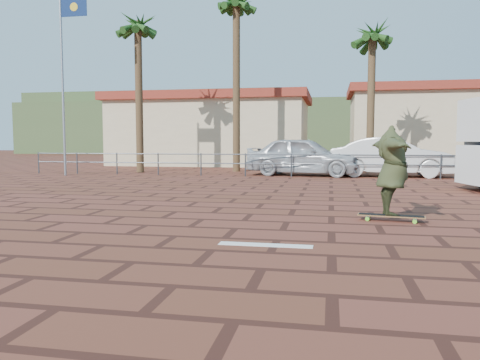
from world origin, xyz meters
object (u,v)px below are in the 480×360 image
Objects in this scene: longboard at (391,216)px; skateboarder at (392,170)px; car_silver at (303,156)px; car_white at (390,157)px.

skateboarder is (0.00, -0.00, 0.88)m from longboard.
car_silver is at bearing 110.75° from longboard.
longboard is 0.60× the size of skateboarder.
car_white reaches higher than longboard.
car_white is (1.37, 11.70, -0.14)m from skateboarder.
skateboarder is 0.41× the size of car_white.
car_silver is 3.71m from car_white.
skateboarder is at bearing 174.09° from car_white.
car_silver is at bearing 90.79° from car_white.
skateboarder is 11.78m from car_white.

